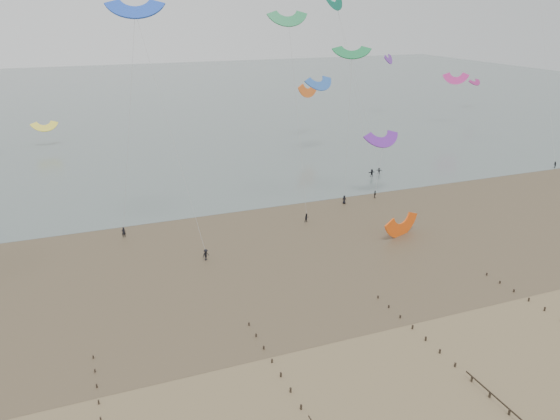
{
  "coord_description": "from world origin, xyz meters",
  "views": [
    {
      "loc": [
        -31.36,
        -42.42,
        36.15
      ],
      "look_at": [
        -3.67,
        28.0,
        8.0
      ],
      "focal_mm": 35.0,
      "sensor_mm": 36.0,
      "label": 1
    }
  ],
  "objects": [
    {
      "name": "ground",
      "position": [
        0.0,
        0.0,
        0.0
      ],
      "size": [
        500.0,
        500.0,
        0.0
      ],
      "primitive_type": "plane",
      "color": "brown",
      "rests_on": "ground"
    },
    {
      "name": "sea_and_shore",
      "position": [
        -4.08,
        34.4,
        0.01
      ],
      "size": [
        500.0,
        665.0,
        0.03
      ],
      "color": "#475654",
      "rests_on": "ground"
    },
    {
      "name": "kitesurfer_lead",
      "position": [
        -24.94,
        45.35,
        0.92
      ],
      "size": [
        0.68,
        0.46,
        1.83
      ],
      "primitive_type": "imported",
      "rotation": [
        0.0,
        0.0,
        3.17
      ],
      "color": "black",
      "rests_on": "ground"
    },
    {
      "name": "kitesurfers",
      "position": [
        15.35,
        48.98,
        0.85
      ],
      "size": [
        137.25,
        31.42,
        1.83
      ],
      "color": "black",
      "rests_on": "ground"
    },
    {
      "name": "grounded_kite",
      "position": [
        18.77,
        29.09,
        0.0
      ],
      "size": [
        8.71,
        7.78,
        3.96
      ],
      "primitive_type": null,
      "rotation": [
        1.54,
        0.0,
        0.36
      ],
      "color": "#FA540F",
      "rests_on": "ground"
    },
    {
      "name": "kites_airborne",
      "position": [
        -11.05,
        91.94,
        21.59
      ],
      "size": [
        234.54,
        105.71,
        44.7
      ],
      "color": "#9B1F68",
      "rests_on": "ground"
    }
  ]
}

